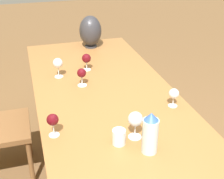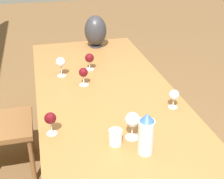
% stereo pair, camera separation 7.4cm
% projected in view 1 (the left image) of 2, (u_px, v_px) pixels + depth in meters
% --- Properties ---
extents(dining_table, '(2.85, 0.92, 0.77)m').
position_uv_depth(dining_table, '(122.00, 131.00, 1.81)').
color(dining_table, '#936033').
rests_on(dining_table, ground_plane).
extents(water_bottle, '(0.08, 0.08, 0.22)m').
position_uv_depth(water_bottle, '(150.00, 133.00, 1.49)').
color(water_bottle, '#ADCCD6').
rests_on(water_bottle, dining_table).
extents(water_tumbler, '(0.07, 0.07, 0.08)m').
position_uv_depth(water_tumbler, '(119.00, 137.00, 1.57)').
color(water_tumbler, silver).
rests_on(water_tumbler, dining_table).
extents(vase, '(0.20, 0.20, 0.29)m').
position_uv_depth(vase, '(90.00, 31.00, 2.79)').
color(vase, '#2D2D33').
rests_on(vase, dining_table).
extents(wine_glass_0, '(0.07, 0.07, 0.13)m').
position_uv_depth(wine_glass_0, '(86.00, 59.00, 2.36)').
color(wine_glass_0, silver).
rests_on(wine_glass_0, dining_table).
extents(wine_glass_1, '(0.06, 0.06, 0.12)m').
position_uv_depth(wine_glass_1, '(174.00, 94.00, 1.89)').
color(wine_glass_1, silver).
rests_on(wine_glass_1, dining_table).
extents(wine_glass_2, '(0.07, 0.07, 0.15)m').
position_uv_depth(wine_glass_2, '(58.00, 64.00, 2.25)').
color(wine_glass_2, silver).
rests_on(wine_glass_2, dining_table).
extents(wine_glass_4, '(0.06, 0.06, 0.13)m').
position_uv_depth(wine_glass_4, '(53.00, 120.00, 1.61)').
color(wine_glass_4, silver).
rests_on(wine_glass_4, dining_table).
extents(wine_glass_5, '(0.06, 0.06, 0.13)m').
position_uv_depth(wine_glass_5, '(82.00, 74.00, 2.13)').
color(wine_glass_5, silver).
rests_on(wine_glass_5, dining_table).
extents(wine_glass_6, '(0.08, 0.08, 0.15)m').
position_uv_depth(wine_glass_6, '(135.00, 120.00, 1.59)').
color(wine_glass_6, silver).
rests_on(wine_glass_6, dining_table).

